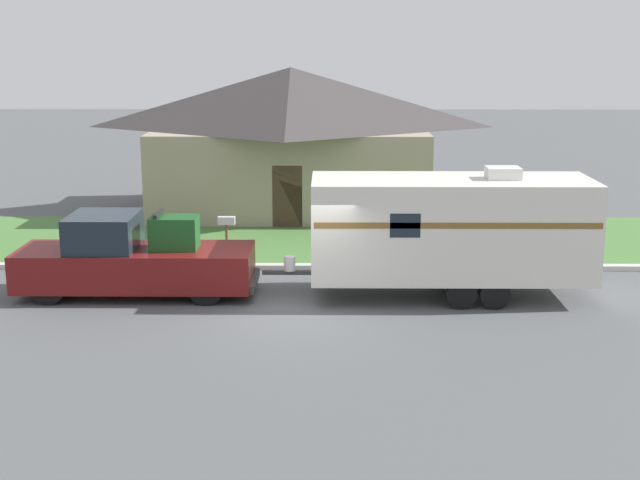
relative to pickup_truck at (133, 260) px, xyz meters
The scene contains 7 objects.
ground_plane 4.46m from the pickup_truck, 16.43° to the right, with size 120.00×120.00×0.00m, color #515456.
curb_strip 4.95m from the pickup_truck, 30.97° to the left, with size 80.00×0.30×0.14m.
lawn_strip 7.50m from the pickup_truck, 55.80° to the left, with size 80.00×7.00×0.03m.
house_across_street 11.88m from the pickup_truck, 72.94° to the left, with size 10.43×6.98×5.20m.
pickup_truck is the anchor object (origin of this frame).
travel_trailer 7.85m from the pickup_truck, ahead, with size 7.99×2.47×3.20m.
mailbox 3.86m from the pickup_truck, 59.71° to the left, with size 0.48×0.20×1.31m.
Camera 1 is at (0.64, -19.97, 6.22)m, focal length 50.00 mm.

